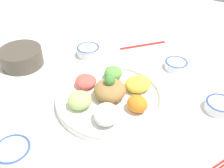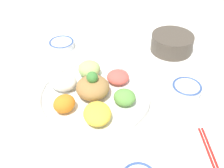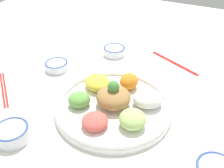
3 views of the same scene
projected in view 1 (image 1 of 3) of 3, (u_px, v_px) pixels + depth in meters
name	position (u px, v px, depth m)	size (l,w,h in m)	color
ground_plane	(100.00, 104.00, 0.94)	(2.40, 2.40, 0.00)	white
salad_platter	(110.00, 96.00, 0.93)	(0.39, 0.39, 0.12)	white
sauce_bowl_red	(13.00, 151.00, 0.76)	(0.11, 0.11, 0.03)	white
rice_bowl_blue	(88.00, 51.00, 1.17)	(0.10, 0.10, 0.04)	white
sauce_bowl_dark	(219.00, 105.00, 0.90)	(0.10, 0.10, 0.04)	white
rice_bowl_plain	(176.00, 64.00, 1.10)	(0.09, 0.09, 0.04)	white
side_serving_bowl	(21.00, 56.00, 1.11)	(0.18, 0.18, 0.07)	#51473D
chopsticks_pair_near	(143.00, 45.00, 1.25)	(0.18, 0.16, 0.01)	red
serving_spoon_main	(24.00, 102.00, 0.94)	(0.13, 0.04, 0.01)	silver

